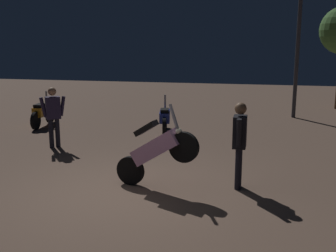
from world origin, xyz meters
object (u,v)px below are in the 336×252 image
(motorcycle_blue_parked_left, at_px, (165,118))
(person_bystander_far, at_px, (53,112))
(motorcycle_pink_foreground, at_px, (156,150))
(person_rider_beside, at_px, (240,138))
(motorcycle_orange_parked_right, at_px, (43,113))
(streetlamp_near, at_px, (299,21))

(motorcycle_blue_parked_left, distance_m, person_bystander_far, 3.40)
(motorcycle_pink_foreground, height_order, motorcycle_blue_parked_left, motorcycle_pink_foreground)
(person_rider_beside, distance_m, person_bystander_far, 5.23)
(motorcycle_orange_parked_right, relative_size, person_bystander_far, 1.05)
(motorcycle_pink_foreground, xyz_separation_m, motorcycle_blue_parked_left, (-0.93, 4.71, -0.31))
(motorcycle_orange_parked_right, bearing_deg, streetlamp_near, -72.50)
(motorcycle_orange_parked_right, relative_size, person_rider_beside, 1.02)
(motorcycle_pink_foreground, xyz_separation_m, person_rider_beside, (1.50, 0.37, 0.22))
(motorcycle_pink_foreground, distance_m, person_rider_beside, 1.56)
(motorcycle_blue_parked_left, height_order, motorcycle_orange_parked_right, same)
(motorcycle_blue_parked_left, height_order, streetlamp_near, streetlamp_near)
(motorcycle_pink_foreground, xyz_separation_m, person_bystander_far, (-3.34, 2.36, 0.19))
(motorcycle_orange_parked_right, height_order, streetlamp_near, streetlamp_near)
(motorcycle_orange_parked_right, bearing_deg, person_bystander_far, -150.15)
(motorcycle_pink_foreground, height_order, person_bystander_far, motorcycle_pink_foreground)
(person_rider_beside, relative_size, streetlamp_near, 0.30)
(person_rider_beside, bearing_deg, motorcycle_blue_parked_left, -59.75)
(motorcycle_blue_parked_left, xyz_separation_m, person_rider_beside, (2.43, -4.33, 0.53))
(streetlamp_near, bearing_deg, motorcycle_orange_parked_right, -157.20)
(motorcycle_pink_foreground, relative_size, motorcycle_orange_parked_right, 0.99)
(streetlamp_near, bearing_deg, motorcycle_pink_foreground, -110.61)
(person_rider_beside, bearing_deg, person_bystander_far, -21.39)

